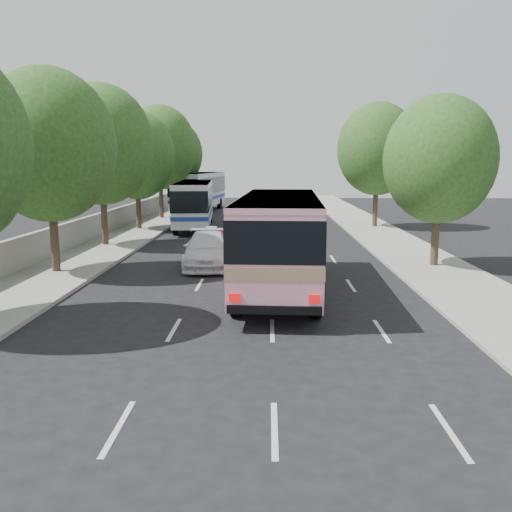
{
  "coord_description": "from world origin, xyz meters",
  "views": [
    {
      "loc": [
        0.87,
        -17.3,
        4.84
      ],
      "look_at": [
        0.44,
        1.59,
        1.6
      ],
      "focal_mm": 38.0,
      "sensor_mm": 36.0,
      "label": 1
    }
  ],
  "objects_px": {
    "pink_taxi": "(211,245)",
    "tour_coach_rear": "(199,188)",
    "tour_coach_front": "(194,201)",
    "white_pickup": "(208,250)",
    "pink_bus": "(279,232)"
  },
  "relations": [
    {
      "from": "tour_coach_front",
      "to": "tour_coach_rear",
      "type": "relative_size",
      "value": 0.88
    },
    {
      "from": "pink_bus",
      "to": "pink_taxi",
      "type": "distance_m",
      "value": 7.45
    },
    {
      "from": "tour_coach_rear",
      "to": "white_pickup",
      "type": "bearing_deg",
      "value": -76.17
    },
    {
      "from": "tour_coach_front",
      "to": "tour_coach_rear",
      "type": "distance_m",
      "value": 14.05
    },
    {
      "from": "pink_bus",
      "to": "white_pickup",
      "type": "bearing_deg",
      "value": 127.28
    },
    {
      "from": "tour_coach_front",
      "to": "tour_coach_rear",
      "type": "height_order",
      "value": "tour_coach_rear"
    },
    {
      "from": "pink_taxi",
      "to": "tour_coach_front",
      "type": "distance_m",
      "value": 13.97
    },
    {
      "from": "pink_taxi",
      "to": "tour_coach_rear",
      "type": "bearing_deg",
      "value": 99.27
    },
    {
      "from": "pink_bus",
      "to": "tour_coach_rear",
      "type": "distance_m",
      "value": 34.92
    },
    {
      "from": "pink_taxi",
      "to": "pink_bus",
      "type": "bearing_deg",
      "value": -62.24
    },
    {
      "from": "pink_bus",
      "to": "tour_coach_rear",
      "type": "bearing_deg",
      "value": 104.72
    },
    {
      "from": "pink_bus",
      "to": "white_pickup",
      "type": "relative_size",
      "value": 2.11
    },
    {
      "from": "pink_taxi",
      "to": "tour_coach_rear",
      "type": "xyz_separation_m",
      "value": [
        -4.07,
        27.62,
        1.59
      ]
    },
    {
      "from": "white_pickup",
      "to": "pink_taxi",
      "type": "bearing_deg",
      "value": 85.34
    },
    {
      "from": "tour_coach_rear",
      "to": "pink_bus",
      "type": "bearing_deg",
      "value": -71.87
    }
  ]
}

